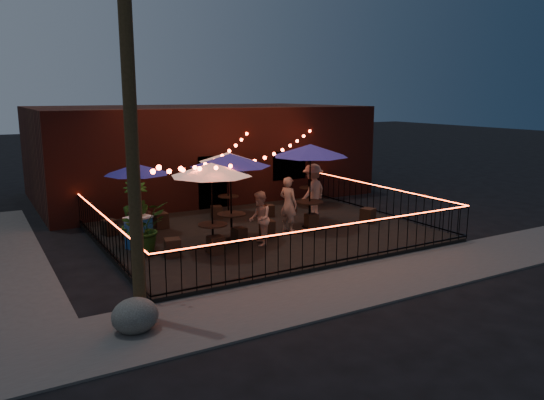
{
  "coord_description": "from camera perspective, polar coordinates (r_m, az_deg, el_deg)",
  "views": [
    {
      "loc": [
        -8.14,
        -12.72,
        4.54
      ],
      "look_at": [
        0.4,
        2.1,
        1.11
      ],
      "focal_mm": 35.0,
      "sensor_mm": 36.0,
      "label": 1
    }
  ],
  "objects": [
    {
      "name": "ground",
      "position": [
        15.77,
        2.55,
        -5.4
      ],
      "size": [
        110.0,
        110.0,
        0.0
      ],
      "primitive_type": "plane",
      "color": "black",
      "rests_on": "ground"
    },
    {
      "name": "patio",
      "position": [
        17.4,
        -0.99,
        -3.53
      ],
      "size": [
        10.0,
        8.0,
        0.15
      ],
      "primitive_type": "cube",
      "color": "black",
      "rests_on": "ground"
    },
    {
      "name": "sidewalk",
      "position": [
        13.28,
        10.19,
        -8.73
      ],
      "size": [
        18.0,
        2.5,
        0.05
      ],
      "primitive_type": "cube",
      "color": "#454240",
      "rests_on": "ground"
    },
    {
      "name": "brick_building",
      "position": [
        24.61,
        -8.04,
        5.3
      ],
      "size": [
        14.0,
        8.0,
        4.0
      ],
      "color": "#3D1510",
      "rests_on": "ground"
    },
    {
      "name": "utility_pole",
      "position": [
        10.5,
        -14.94,
        8.01
      ],
      "size": [
        0.26,
        0.26,
        8.0
      ],
      "primitive_type": "cylinder",
      "color": "#342815",
      "rests_on": "ground"
    },
    {
      "name": "fence_front",
      "position": [
        14.01,
        6.98,
        -4.81
      ],
      "size": [
        10.0,
        0.04,
        1.04
      ],
      "color": "black",
      "rests_on": "patio"
    },
    {
      "name": "fence_left",
      "position": [
        15.54,
        -17.38,
        -3.64
      ],
      "size": [
        0.04,
        8.0,
        1.04
      ],
      "rotation": [
        0.0,
        0.0,
        1.57
      ],
      "color": "black",
      "rests_on": "patio"
    },
    {
      "name": "fence_right",
      "position": [
        20.11,
        11.56,
        -0.01
      ],
      "size": [
        0.04,
        8.0,
        1.04
      ],
      "rotation": [
        0.0,
        0.0,
        1.57
      ],
      "color": "black",
      "rests_on": "patio"
    },
    {
      "name": "festoon_lights",
      "position": [
        16.21,
        -3.64,
        4.15
      ],
      "size": [
        10.02,
        8.72,
        1.32
      ],
      "color": "red",
      "rests_on": "ground"
    },
    {
      "name": "cafe_table_0",
      "position": [
        14.76,
        -6.54,
        3.15
      ],
      "size": [
        2.61,
        2.61,
        2.53
      ],
      "rotation": [
        0.0,
        0.0,
        0.15
      ],
      "color": "black",
      "rests_on": "patio"
    },
    {
      "name": "cafe_table_1",
      "position": [
        17.05,
        -14.32,
        3.13
      ],
      "size": [
        2.14,
        2.14,
        2.26
      ],
      "rotation": [
        0.0,
        0.0,
        -0.04
      ],
      "color": "black",
      "rests_on": "patio"
    },
    {
      "name": "cafe_table_2",
      "position": [
        15.82,
        -4.49,
        4.19
      ],
      "size": [
        3.12,
        3.12,
        2.66
      ],
      "rotation": [
        0.0,
        0.0,
        0.37
      ],
      "color": "black",
      "rests_on": "patio"
    },
    {
      "name": "cafe_table_3",
      "position": [
        19.26,
        -4.8,
        4.54
      ],
      "size": [
        2.47,
        2.47,
        2.32
      ],
      "rotation": [
        0.0,
        0.0,
        0.19
      ],
      "color": "black",
      "rests_on": "patio"
    },
    {
      "name": "cafe_table_4",
      "position": [
        17.48,
        4.15,
        5.23
      ],
      "size": [
        2.75,
        2.75,
        2.78
      ],
      "rotation": [
        0.0,
        0.0,
        -0.09
      ],
      "color": "black",
      "rests_on": "patio"
    },
    {
      "name": "cafe_table_5",
      "position": [
        21.26,
        4.0,
        4.97
      ],
      "size": [
        2.36,
        2.36,
        2.23
      ],
      "rotation": [
        0.0,
        0.0,
        0.18
      ],
      "color": "black",
      "rests_on": "patio"
    },
    {
      "name": "bistro_chair_0",
      "position": [
        14.84,
        -10.66,
        -5.06
      ],
      "size": [
        0.5,
        0.5,
        0.5
      ],
      "primitive_type": "cube",
      "rotation": [
        0.0,
        0.0,
        -0.21
      ],
      "color": "black",
      "rests_on": "patio"
    },
    {
      "name": "bistro_chair_1",
      "position": [
        14.95,
        -6.06,
        -4.83
      ],
      "size": [
        0.42,
        0.42,
        0.49
      ],
      "primitive_type": "cube",
      "rotation": [
        0.0,
        0.0,
        3.13
      ],
      "color": "black",
      "rests_on": "patio"
    },
    {
      "name": "bistro_chair_2",
      "position": [
        17.58,
        -17.08,
        -2.82
      ],
      "size": [
        0.51,
        0.51,
        0.48
      ],
      "primitive_type": "cube",
      "rotation": [
        0.0,
        0.0,
        0.3
      ],
      "color": "black",
      "rests_on": "patio"
    },
    {
      "name": "bistro_chair_3",
      "position": [
        18.0,
        -11.89,
        -2.18
      ],
      "size": [
        0.46,
        0.46,
        0.52
      ],
      "primitive_type": "cube",
      "rotation": [
        0.0,
        0.0,
        3.2
      ],
      "color": "black",
      "rests_on": "patio"
    },
    {
      "name": "bistro_chair_4",
      "position": [
        16.06,
        -3.55,
        -3.75
      ],
      "size": [
        0.43,
        0.43,
        0.43
      ],
      "primitive_type": "cube",
      "rotation": [
        0.0,
        0.0,
        0.21
      ],
      "color": "black",
      "rests_on": "patio"
    },
    {
      "name": "bistro_chair_5",
      "position": [
        16.63,
        -0.53,
        -3.07
      ],
      "size": [
        0.51,
        0.51,
        0.51
      ],
      "primitive_type": "cube",
      "rotation": [
        0.0,
        0.0,
        2.92
      ],
      "color": "black",
      "rests_on": "patio"
    },
    {
      "name": "bistro_chair_6",
      "position": [
        19.07,
        -5.99,
        -1.33
      ],
      "size": [
        0.48,
        0.48,
        0.46
      ],
      "primitive_type": "cube",
      "rotation": [
        0.0,
        0.0,
        -0.29
      ],
      "color": "black",
      "rests_on": "patio"
    },
    {
      "name": "bistro_chair_7",
      "position": [
        19.28,
        -0.39,
        -1.16
      ],
      "size": [
        0.43,
        0.43,
        0.43
      ],
      "primitive_type": "cube",
      "rotation": [
        0.0,
        0.0,
        2.94
      ],
      "color": "black",
      "rests_on": "patio"
    },
    {
      "name": "bistro_chair_8",
      "position": [
        17.82,
        4.26,
        -2.22
      ],
      "size": [
        0.43,
        0.43,
        0.45
      ],
      "primitive_type": "cube",
      "rotation": [
        0.0,
        0.0,
        -0.14
      ],
      "color": "black",
      "rests_on": "patio"
    },
    {
      "name": "bistro_chair_9",
      "position": [
        18.68,
        10.27,
        -1.65
      ],
      "size": [
        0.56,
        0.56,
        0.5
      ],
      "primitive_type": "cube",
      "rotation": [
        0.0,
        0.0,
        3.53
      ],
      "color": "black",
      "rests_on": "patio"
    },
    {
      "name": "bistro_chair_10",
      "position": [
        20.02,
        1.96,
        -0.7
      ],
      "size": [
        0.41,
        0.41,
        0.43
      ],
      "primitive_type": "cube",
      "rotation": [
        0.0,
        0.0,
        0.13
      ],
      "color": "black",
      "rests_on": "patio"
    },
    {
      "name": "bistro_chair_11",
      "position": [
        21.13,
        4.38,
        0.01
      ],
      "size": [
        0.53,
        0.53,
        0.5
      ],
      "primitive_type": "cube",
      "rotation": [
        0.0,
        0.0,
        2.85
      ],
      "color": "black",
      "rests_on": "patio"
    },
    {
      "name": "patron_a",
      "position": [
        17.13,
        1.77,
        -0.44
      ],
      "size": [
        0.62,
        0.76,
        1.79
      ],
      "primitive_type": "imported",
      "rotation": [
        0.0,
        0.0,
        1.92
      ],
      "color": "#CBA48B",
      "rests_on": "patio"
    },
    {
      "name": "patron_b",
      "position": [
        15.52,
        -1.34,
        -2.01
      ],
      "size": [
        0.88,
        0.97,
        1.61
      ],
      "primitive_type": "imported",
      "rotation": [
        0.0,
        0.0,
        -2.01
      ],
      "color": "tan",
      "rests_on": "patio"
    },
    {
      "name": "patron_c",
      "position": [
        18.83,
        4.4,
        0.9
      ],
      "size": [
        1.46,
        1.19,
        1.98
      ],
      "primitive_type": "imported",
      "rotation": [
        0.0,
        0.0,
        3.56
      ],
      "color": "#D4A08C",
      "rests_on": "patio"
    },
    {
      "name": "potted_shrub_a",
      "position": [
        15.33,
        -13.68,
        -2.89
      ],
      "size": [
        1.62,
        1.54,
        1.42
      ],
      "primitive_type": "imported",
      "rotation": [
        0.0,
        0.0,
        0.43
      ],
      "color": "#114010",
      "rests_on": "patio"
    },
    {
      "name": "potted_shrub_b",
      "position": [
        15.9,
        -14.55,
        -2.44
      ],
      "size": [
        0.89,
        0.77,
        1.41
      ],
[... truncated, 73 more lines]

